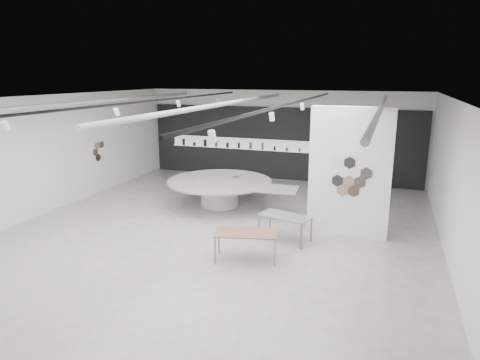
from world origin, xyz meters
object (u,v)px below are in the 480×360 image
(partition_column, at_px, (350,173))
(kitchen_counter, at_px, (356,175))
(sample_table_wood, at_px, (246,234))
(display_island, at_px, (222,189))
(sample_table_stone, at_px, (285,218))

(partition_column, height_order, kitchen_counter, partition_column)
(sample_table_wood, relative_size, kitchen_counter, 0.90)
(partition_column, bearing_deg, kitchen_counter, 92.12)
(sample_table_wood, height_order, kitchen_counter, kitchen_counter)
(display_island, bearing_deg, sample_table_wood, -63.98)
(sample_table_stone, distance_m, kitchen_counter, 6.67)
(kitchen_counter, bearing_deg, sample_table_stone, -94.10)
(sample_table_stone, xyz_separation_m, kitchen_counter, (1.34, 6.54, -0.15))
(sample_table_wood, distance_m, sample_table_stone, 1.66)
(sample_table_wood, bearing_deg, sample_table_stone, 68.83)
(display_island, bearing_deg, sample_table_stone, -43.61)
(sample_table_wood, bearing_deg, partition_column, 49.81)
(display_island, distance_m, sample_table_stone, 3.68)
(partition_column, distance_m, sample_table_wood, 3.52)
(sample_table_stone, height_order, kitchen_counter, kitchen_counter)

